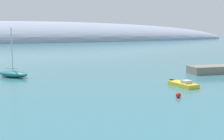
# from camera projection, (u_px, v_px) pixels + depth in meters

# --- Properties ---
(distant_ridge) EXTENTS (315.24, 64.49, 25.06)m
(distant_ridge) POSITION_uv_depth(u_px,v_px,m) (22.00, 41.00, 185.90)
(distant_ridge) COLOR #8E99AD
(distant_ridge) RESTS_ON ground
(sailboat_teal_near_shore) EXTENTS (5.16, 5.57, 7.57)m
(sailboat_teal_near_shore) POSITION_uv_depth(u_px,v_px,m) (13.00, 74.00, 45.62)
(sailboat_teal_near_shore) COLOR #1E6B70
(sailboat_teal_near_shore) RESTS_ON water
(motorboat_yellow_alongside_breakwater) EXTENTS (2.15, 4.57, 0.92)m
(motorboat_yellow_alongside_breakwater) POSITION_uv_depth(u_px,v_px,m) (183.00, 84.00, 38.04)
(motorboat_yellow_alongside_breakwater) COLOR yellow
(motorboat_yellow_alongside_breakwater) RESTS_ON water
(mooring_buoy_red) EXTENTS (0.58, 0.58, 0.58)m
(mooring_buoy_red) POSITION_uv_depth(u_px,v_px,m) (178.00, 95.00, 31.84)
(mooring_buoy_red) COLOR red
(mooring_buoy_red) RESTS_ON water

